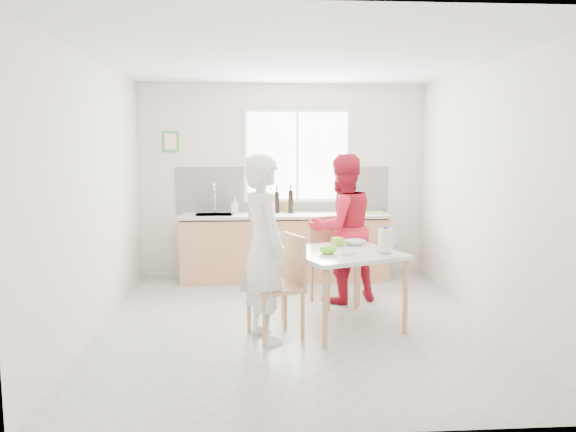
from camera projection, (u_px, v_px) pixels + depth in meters
name	position (u px, v px, depth m)	size (l,w,h in m)	color
ground	(296.00, 324.00, 5.85)	(4.50, 4.50, 0.00)	#B7B7B2
room_shell	(296.00, 166.00, 5.64)	(4.50, 4.50, 4.50)	silver
window	(297.00, 156.00, 7.85)	(1.50, 0.06, 1.30)	white
backsplash	(283.00, 190.00, 7.91)	(3.00, 0.02, 0.65)	white
picture_frame	(171.00, 142.00, 7.71)	(0.22, 0.03, 0.28)	#489644
kitchen_counter	(284.00, 250.00, 7.72)	(2.84, 0.64, 1.37)	tan
dining_table	(343.00, 259.00, 5.68)	(1.33, 1.33, 0.79)	silver
chair_left	(282.00, 281.00, 5.42)	(0.60, 0.60, 1.00)	tan
chair_far	(332.00, 256.00, 6.59)	(0.61, 0.61, 1.02)	tan
person_white	(264.00, 248.00, 5.29)	(0.65, 0.42, 1.77)	white
person_red	(342.00, 229.00, 6.62)	(0.85, 0.66, 1.75)	red
bowl_green	(328.00, 251.00, 5.54)	(0.18, 0.18, 0.05)	#84DA32
bowl_white	(355.00, 242.00, 6.02)	(0.22, 0.22, 0.05)	white
milk_jug	(386.00, 240.00, 5.54)	(0.19, 0.14, 0.25)	white
green_box	(337.00, 242.00, 5.96)	(0.10, 0.10, 0.09)	#7DC22C
spoon	(347.00, 255.00, 5.44)	(0.01, 0.01, 0.16)	#A5A5AA
cutting_board	(367.00, 213.00, 7.75)	(0.35, 0.25, 0.01)	#83C92E
wine_bottle_a	(291.00, 202.00, 7.68)	(0.07, 0.07, 0.32)	black
wine_bottle_b	(277.00, 202.00, 7.72)	(0.07, 0.07, 0.30)	black
jar_amber	(286.00, 207.00, 7.78)	(0.06, 0.06, 0.16)	olive
soap_bottle	(235.00, 206.00, 7.67)	(0.10, 0.10, 0.21)	#999999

